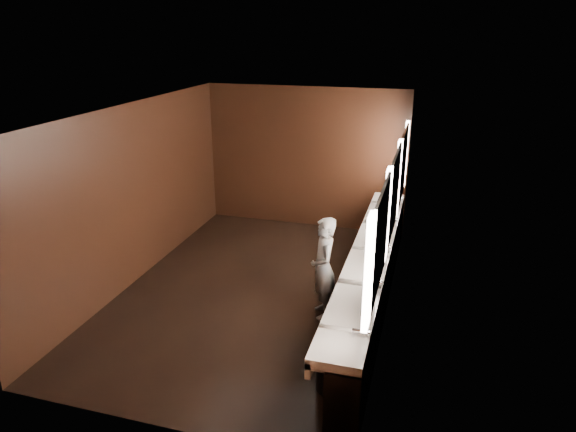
# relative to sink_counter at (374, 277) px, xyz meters

# --- Properties ---
(floor) EXTENTS (6.00, 6.00, 0.00)m
(floor) POSITION_rel_sink_counter_xyz_m (-1.79, 0.00, -0.50)
(floor) COLOR black
(floor) RESTS_ON ground
(ceiling) EXTENTS (4.00, 6.00, 0.02)m
(ceiling) POSITION_rel_sink_counter_xyz_m (-1.79, 0.00, 2.30)
(ceiling) COLOR #2D2D2B
(ceiling) RESTS_ON wall_back
(wall_back) EXTENTS (4.00, 0.02, 2.80)m
(wall_back) POSITION_rel_sink_counter_xyz_m (-1.79, 3.00, 0.90)
(wall_back) COLOR black
(wall_back) RESTS_ON floor
(wall_front) EXTENTS (4.00, 0.02, 2.80)m
(wall_front) POSITION_rel_sink_counter_xyz_m (-1.79, -3.00, 0.90)
(wall_front) COLOR black
(wall_front) RESTS_ON floor
(wall_left) EXTENTS (0.02, 6.00, 2.80)m
(wall_left) POSITION_rel_sink_counter_xyz_m (-3.79, 0.00, 0.90)
(wall_left) COLOR black
(wall_left) RESTS_ON floor
(wall_right) EXTENTS (0.02, 6.00, 2.80)m
(wall_right) POSITION_rel_sink_counter_xyz_m (0.21, 0.00, 0.90)
(wall_right) COLOR black
(wall_right) RESTS_ON floor
(sink_counter) EXTENTS (0.55, 5.40, 1.01)m
(sink_counter) POSITION_rel_sink_counter_xyz_m (0.00, 0.00, 0.00)
(sink_counter) COLOR black
(sink_counter) RESTS_ON floor
(mirror_band) EXTENTS (0.06, 5.03, 1.15)m
(mirror_band) POSITION_rel_sink_counter_xyz_m (0.19, -0.00, 1.25)
(mirror_band) COLOR #FDE3D2
(mirror_band) RESTS_ON wall_right
(person) EXTENTS (0.52, 0.63, 1.47)m
(person) POSITION_rel_sink_counter_xyz_m (-0.66, -0.40, 0.24)
(person) COLOR #82A8C3
(person) RESTS_ON floor
(trash_bin) EXTENTS (0.41, 0.41, 0.55)m
(trash_bin) POSITION_rel_sink_counter_xyz_m (-0.22, -1.92, -0.22)
(trash_bin) COLOR black
(trash_bin) RESTS_ON floor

